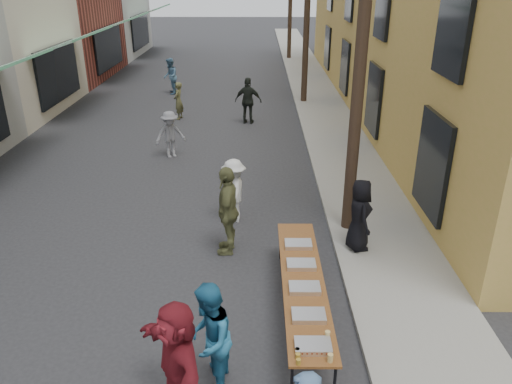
{
  "coord_description": "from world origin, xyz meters",
  "views": [
    {
      "loc": [
        2.27,
        -7.11,
        5.46
      ],
      "look_at": [
        2.23,
        2.22,
        1.3
      ],
      "focal_mm": 35.0,
      "sensor_mm": 36.0,
      "label": 1
    }
  ],
  "objects_px": {
    "guest_front_c": "(209,339)",
    "server": "(359,215)",
    "utility_pole_near": "(364,24)",
    "serving_table": "(303,281)",
    "catering_tray_sausage": "(313,346)"
  },
  "relations": [
    {
      "from": "utility_pole_near",
      "to": "serving_table",
      "type": "height_order",
      "value": "utility_pole_near"
    },
    {
      "from": "serving_table",
      "to": "server",
      "type": "height_order",
      "value": "server"
    },
    {
      "from": "serving_table",
      "to": "guest_front_c",
      "type": "relative_size",
      "value": 2.36
    },
    {
      "from": "utility_pole_near",
      "to": "catering_tray_sausage",
      "type": "bearing_deg",
      "value": -104.98
    },
    {
      "from": "serving_table",
      "to": "server",
      "type": "bearing_deg",
      "value": 58.51
    },
    {
      "from": "utility_pole_near",
      "to": "catering_tray_sausage",
      "type": "xyz_separation_m",
      "value": [
        -1.28,
        -4.78,
        -3.71
      ]
    },
    {
      "from": "guest_front_c",
      "to": "utility_pole_near",
      "type": "bearing_deg",
      "value": 155.4
    },
    {
      "from": "utility_pole_near",
      "to": "guest_front_c",
      "type": "relative_size",
      "value": 5.3
    },
    {
      "from": "serving_table",
      "to": "guest_front_c",
      "type": "xyz_separation_m",
      "value": [
        -1.42,
        -1.6,
        0.14
      ]
    },
    {
      "from": "guest_front_c",
      "to": "server",
      "type": "bearing_deg",
      "value": 149.01
    },
    {
      "from": "utility_pole_near",
      "to": "guest_front_c",
      "type": "bearing_deg",
      "value": -119.76
    },
    {
      "from": "guest_front_c",
      "to": "server",
      "type": "height_order",
      "value": "guest_front_c"
    },
    {
      "from": "utility_pole_near",
      "to": "guest_front_c",
      "type": "distance_m",
      "value": 6.55
    },
    {
      "from": "guest_front_c",
      "to": "server",
      "type": "xyz_separation_m",
      "value": [
        2.75,
        3.76,
        0.02
      ]
    },
    {
      "from": "server",
      "to": "catering_tray_sausage",
      "type": "bearing_deg",
      "value": 153.36
    }
  ]
}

